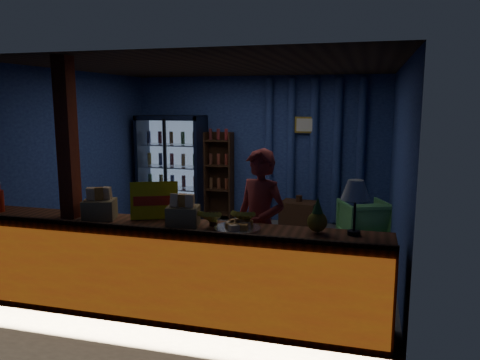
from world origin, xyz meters
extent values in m
plane|color=#515154|center=(0.00, 0.00, 0.00)|extent=(4.60, 4.60, 0.00)
plane|color=navy|center=(0.00, 2.20, 1.30)|extent=(4.60, 0.00, 4.60)
plane|color=navy|center=(0.00, -2.20, 1.30)|extent=(4.60, 0.00, 4.60)
plane|color=navy|center=(-2.30, 0.00, 1.30)|extent=(0.00, 4.40, 4.40)
plane|color=navy|center=(2.30, 0.00, 1.30)|extent=(0.00, 4.40, 4.40)
plane|color=#472D19|center=(0.00, 0.00, 2.60)|extent=(4.60, 4.60, 0.00)
cube|color=brown|center=(0.00, -1.90, 0.47)|extent=(4.40, 0.55, 0.95)
cube|color=#EF491C|center=(0.00, -2.19, 0.47)|extent=(4.35, 0.02, 0.81)
cube|color=#3A2012|center=(0.00, -2.17, 0.97)|extent=(4.40, 0.04, 0.04)
cube|color=#903515|center=(-1.05, -1.90, 1.30)|extent=(0.16, 0.16, 2.60)
cube|color=black|center=(-1.55, 2.12, 0.95)|extent=(1.20, 0.06, 1.90)
cube|color=black|center=(-2.12, 1.85, 0.95)|extent=(0.06, 0.60, 1.90)
cube|color=black|center=(-0.98, 1.85, 0.95)|extent=(0.06, 0.60, 1.90)
cube|color=black|center=(-1.55, 1.85, 1.86)|extent=(1.20, 0.60, 0.08)
cube|color=black|center=(-1.55, 1.85, 0.04)|extent=(1.20, 0.60, 0.08)
cube|color=#99B2D8|center=(-1.55, 2.07, 0.95)|extent=(1.08, 0.02, 1.74)
cube|color=white|center=(-1.55, 1.57, 0.95)|extent=(1.12, 0.02, 1.78)
cube|color=black|center=(-1.55, 1.55, 0.95)|extent=(0.05, 0.05, 1.80)
cube|color=silver|center=(-1.55, 1.85, 0.17)|extent=(1.08, 0.48, 0.02)
cylinder|color=#AA5B18|center=(-2.00, 1.85, 0.30)|extent=(0.07, 0.07, 0.22)
cylinder|color=#1F5B16|center=(-1.77, 1.85, 0.30)|extent=(0.07, 0.07, 0.22)
cylinder|color=#9B7817|center=(-1.55, 1.85, 0.30)|extent=(0.07, 0.07, 0.22)
cylinder|color=navy|center=(-1.32, 1.85, 0.30)|extent=(0.07, 0.07, 0.22)
cylinder|color=maroon|center=(-1.10, 1.85, 0.30)|extent=(0.07, 0.07, 0.22)
cube|color=silver|center=(-1.55, 1.85, 0.57)|extent=(1.08, 0.48, 0.02)
cylinder|color=#1F5B16|center=(-2.00, 1.85, 0.70)|extent=(0.07, 0.07, 0.22)
cylinder|color=#9B7817|center=(-1.77, 1.85, 0.70)|extent=(0.07, 0.07, 0.22)
cylinder|color=navy|center=(-1.55, 1.85, 0.70)|extent=(0.07, 0.07, 0.22)
cylinder|color=maroon|center=(-1.32, 1.85, 0.70)|extent=(0.07, 0.07, 0.22)
cylinder|color=#AA5B18|center=(-1.10, 1.85, 0.70)|extent=(0.07, 0.07, 0.22)
cube|color=silver|center=(-1.55, 1.85, 0.97)|extent=(1.08, 0.48, 0.02)
cylinder|color=#9B7817|center=(-2.00, 1.85, 1.10)|extent=(0.07, 0.07, 0.22)
cylinder|color=navy|center=(-1.77, 1.85, 1.10)|extent=(0.07, 0.07, 0.22)
cylinder|color=maroon|center=(-1.55, 1.85, 1.10)|extent=(0.07, 0.07, 0.22)
cylinder|color=#AA5B18|center=(-1.32, 1.85, 1.10)|extent=(0.07, 0.07, 0.22)
cylinder|color=#1F5B16|center=(-1.10, 1.85, 1.10)|extent=(0.07, 0.07, 0.22)
cube|color=silver|center=(-1.55, 1.85, 1.37)|extent=(1.08, 0.48, 0.02)
cylinder|color=navy|center=(-2.00, 1.85, 1.50)|extent=(0.07, 0.07, 0.22)
cylinder|color=maroon|center=(-1.77, 1.85, 1.50)|extent=(0.07, 0.07, 0.22)
cylinder|color=#AA5B18|center=(-1.55, 1.85, 1.50)|extent=(0.07, 0.07, 0.22)
cylinder|color=#1F5B16|center=(-1.32, 1.85, 1.50)|extent=(0.07, 0.07, 0.22)
cylinder|color=#9B7817|center=(-1.10, 1.85, 1.50)|extent=(0.07, 0.07, 0.22)
cube|color=#3A2012|center=(-0.70, 2.15, 0.80)|extent=(0.50, 0.02, 1.60)
cube|color=#3A2012|center=(-0.93, 2.02, 0.80)|extent=(0.03, 0.28, 1.60)
cube|color=#3A2012|center=(-0.46, 2.02, 0.80)|extent=(0.03, 0.28, 1.60)
cube|color=#3A2012|center=(-0.70, 2.02, 0.10)|extent=(0.46, 0.26, 0.02)
cube|color=#3A2012|center=(-0.70, 2.02, 0.55)|extent=(0.46, 0.26, 0.02)
cube|color=#3A2012|center=(-0.70, 2.02, 1.00)|extent=(0.46, 0.26, 0.02)
cube|color=#3A2012|center=(-0.70, 2.02, 1.45)|extent=(0.46, 0.26, 0.02)
cylinder|color=navy|center=(0.20, 2.14, 1.30)|extent=(0.14, 0.14, 2.50)
cylinder|color=navy|center=(0.60, 2.14, 1.30)|extent=(0.14, 0.14, 2.50)
cylinder|color=navy|center=(1.00, 2.14, 1.30)|extent=(0.14, 0.14, 2.50)
cylinder|color=navy|center=(1.40, 2.14, 1.30)|extent=(0.14, 0.14, 2.50)
cylinder|color=navy|center=(1.80, 2.14, 1.30)|extent=(0.14, 0.14, 2.50)
cube|color=gold|center=(0.85, 2.10, 1.75)|extent=(0.36, 0.03, 0.28)
cube|color=silver|center=(0.85, 2.08, 1.75)|extent=(0.30, 0.01, 0.22)
imported|color=maroon|center=(0.84, -1.30, 0.83)|extent=(0.71, 0.60, 1.66)
imported|color=#51A355|center=(1.90, 1.33, 0.32)|extent=(0.89, 0.90, 0.63)
cube|color=#3A2012|center=(0.86, 1.48, 0.26)|extent=(0.63, 0.49, 0.52)
cylinder|color=#3A2012|center=(0.86, 1.48, 0.57)|extent=(0.10, 0.10, 0.10)
cube|color=#D5C90B|center=(-0.18, -1.74, 1.14)|extent=(0.48, 0.28, 0.39)
cube|color=red|center=(-0.18, -1.76, 1.14)|extent=(0.39, 0.18, 0.10)
cube|color=olive|center=(0.21, -1.92, 1.05)|extent=(0.34, 0.30, 0.20)
cube|color=orange|center=(0.14, -1.93, 1.21)|extent=(0.09, 0.07, 0.12)
cube|color=orange|center=(0.21, -1.92, 1.21)|extent=(0.09, 0.07, 0.12)
cube|color=orange|center=(0.29, -1.90, 1.21)|extent=(0.09, 0.07, 0.12)
cube|color=olive|center=(-0.72, -1.90, 1.05)|extent=(0.38, 0.34, 0.20)
cube|color=orange|center=(-0.79, -1.92, 1.22)|extent=(0.10, 0.08, 0.13)
cube|color=orange|center=(-0.72, -1.90, 1.22)|extent=(0.10, 0.08, 0.13)
cube|color=orange|center=(-0.64, -1.87, 1.22)|extent=(0.10, 0.08, 0.13)
cylinder|color=silver|center=(0.76, -1.91, 0.96)|extent=(0.45, 0.45, 0.02)
cube|color=orange|center=(0.85, -1.91, 1.00)|extent=(0.10, 0.07, 0.05)
cube|color=orange|center=(0.82, -1.85, 1.00)|extent=(0.12, 0.12, 0.05)
cube|color=orange|center=(0.76, -1.82, 1.00)|extent=(0.07, 0.10, 0.05)
cube|color=orange|center=(0.70, -1.85, 1.00)|extent=(0.12, 0.12, 0.05)
cube|color=orange|center=(0.67, -1.91, 1.00)|extent=(0.10, 0.07, 0.05)
cube|color=orange|center=(0.70, -1.97, 1.00)|extent=(0.12, 0.12, 0.05)
cube|color=orange|center=(0.76, -2.00, 1.00)|extent=(0.07, 0.10, 0.05)
cube|color=orange|center=(0.82, -1.97, 1.00)|extent=(0.12, 0.12, 0.05)
cylinder|color=black|center=(1.83, -1.80, 0.97)|extent=(0.12, 0.12, 0.04)
cylinder|color=black|center=(1.83, -1.80, 1.15)|extent=(0.02, 0.02, 0.36)
cone|color=white|center=(1.83, -1.80, 1.37)|extent=(0.26, 0.26, 0.18)
sphere|color=olive|center=(1.50, -1.82, 1.05)|extent=(0.19, 0.19, 0.19)
cone|color=#28591E|center=(1.50, -1.82, 1.21)|extent=(0.10, 0.10, 0.14)
camera|label=1|loc=(1.92, -6.03, 2.14)|focal=35.00mm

